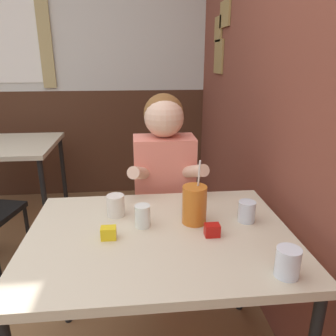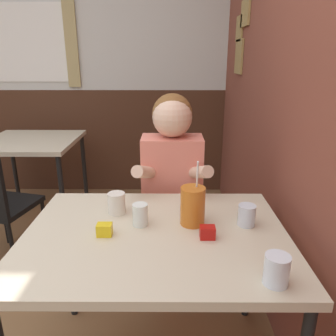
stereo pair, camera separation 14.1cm
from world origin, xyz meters
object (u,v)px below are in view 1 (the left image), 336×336
at_px(background_table, 8,153).
at_px(person_seated, 164,194).
at_px(cocktail_pitcher, 194,205).
at_px(main_table, 160,247).

relative_size(background_table, person_seated, 0.63).
xyz_separation_m(person_seated, cocktail_pitcher, (0.08, -0.50, 0.16)).
height_order(main_table, cocktail_pitcher, cocktail_pitcher).
bearing_deg(cocktail_pitcher, background_table, 131.22).
bearing_deg(cocktail_pitcher, main_table, -153.68).
xyz_separation_m(background_table, cocktail_pitcher, (1.31, -1.49, 0.16)).
distance_m(background_table, person_seated, 1.58).
distance_m(background_table, cocktail_pitcher, 1.99).
bearing_deg(main_table, background_table, 126.30).
bearing_deg(main_table, person_seated, 83.05).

